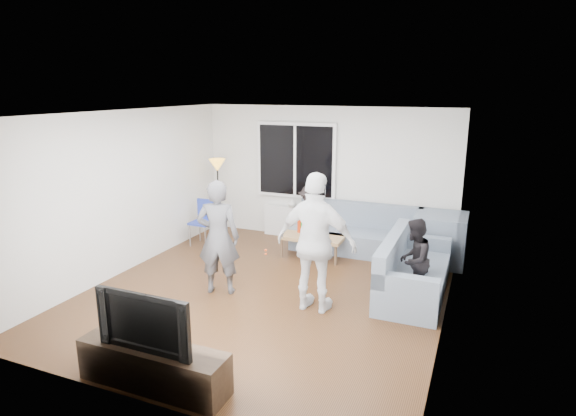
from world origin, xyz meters
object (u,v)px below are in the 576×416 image
at_px(spectator_back, 309,216).
at_px(player_left, 218,237).
at_px(television, 150,319).
at_px(floor_lamp, 218,198).
at_px(spectator_right, 414,260).
at_px(tv_console, 154,366).
at_px(sofa_right_section, 415,266).
at_px(sofa_back_section, 355,229).
at_px(side_chair, 202,223).
at_px(player_right, 316,243).
at_px(coffee_table, 313,246).

bearing_deg(spectator_back, player_left, -116.15).
bearing_deg(television, floor_lamp, 113.04).
distance_m(spectator_right, tv_console, 3.74).
height_order(spectator_back, television, spectator_back).
distance_m(sofa_right_section, spectator_right, 0.26).
relative_size(spectator_right, spectator_back, 1.03).
xyz_separation_m(sofa_back_section, television, (-0.81, -4.77, 0.32)).
xyz_separation_m(side_chair, floor_lamp, (0.00, 0.63, 0.35)).
distance_m(side_chair, player_right, 3.44).
relative_size(floor_lamp, player_right, 0.83).
height_order(side_chair, player_left, player_left).
xyz_separation_m(side_chair, player_right, (2.91, -1.76, 0.51)).
height_order(player_left, spectator_back, player_left).
bearing_deg(coffee_table, spectator_back, 115.59).
relative_size(sofa_right_section, spectator_back, 1.73).
bearing_deg(side_chair, tv_console, -62.95).
height_order(player_left, player_right, player_right).
xyz_separation_m(side_chair, spectator_back, (1.88, 0.79, 0.15)).
bearing_deg(spectator_back, floor_lamp, 168.96).
height_order(floor_lamp, tv_console, floor_lamp).
distance_m(sofa_back_section, television, 4.85).
xyz_separation_m(sofa_right_section, floor_lamp, (-4.07, 1.36, 0.36)).
bearing_deg(spectator_back, spectator_right, -54.11).
xyz_separation_m(coffee_table, player_right, (0.73, -1.95, 0.74)).
height_order(floor_lamp, player_left, player_left).
height_order(sofa_back_section, floor_lamp, floor_lamp).
bearing_deg(floor_lamp, spectator_right, -21.09).
bearing_deg(television, tv_console, 0.00).
height_order(sofa_back_section, side_chair, side_chair).
xyz_separation_m(coffee_table, television, (-0.20, -4.20, 0.55)).
bearing_deg(player_right, side_chair, -28.41).
bearing_deg(sofa_right_section, spectator_right, -180.00).
relative_size(side_chair, spectator_back, 0.74).
height_order(spectator_right, tv_console, spectator_right).
relative_size(sofa_back_section, player_right, 1.22).
distance_m(spectator_right, spectator_back, 2.79).
height_order(coffee_table, television, television).
relative_size(floor_lamp, spectator_right, 1.32).
bearing_deg(sofa_right_section, television, 147.41).
bearing_deg(player_left, sofa_right_section, -176.54).
xyz_separation_m(sofa_right_section, player_left, (-2.65, -1.03, 0.42)).
distance_m(side_chair, spectator_right, 4.18).
height_order(spectator_right, television, spectator_right).
xyz_separation_m(sofa_back_section, sofa_right_section, (1.28, -1.49, 0.00)).
bearing_deg(sofa_right_section, floor_lamp, 71.46).
xyz_separation_m(side_chair, player_left, (1.42, -1.76, 0.41)).
height_order(sofa_right_section, spectator_right, spectator_right).
xyz_separation_m(side_chair, spectator_right, (4.07, -0.94, 0.16)).
xyz_separation_m(coffee_table, spectator_back, (-0.29, 0.60, 0.38)).
bearing_deg(floor_lamp, player_right, -39.50).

